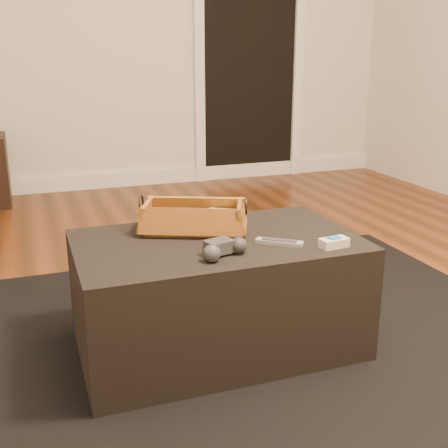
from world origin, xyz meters
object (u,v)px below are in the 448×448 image
object	(u,v)px
game_controller	(223,248)
cream_gadget	(334,243)
silver_remote	(279,242)
tv_remote	(188,226)
ottoman	(217,293)
wicker_basket	(194,219)

from	to	relation	value
game_controller	cream_gadget	world-z (taller)	game_controller
cream_gadget	silver_remote	bearing A→B (deg)	152.22
game_controller	cream_gadget	distance (m)	0.39
tv_remote	silver_remote	size ratio (longest dim) A/B	1.35
ottoman	wicker_basket	bearing A→B (deg)	113.92
ottoman	silver_remote	world-z (taller)	silver_remote
tv_remote	wicker_basket	xyz separation A→B (m)	(0.02, 0.01, 0.02)
ottoman	tv_remote	bearing A→B (deg)	124.39
wicker_basket	silver_remote	world-z (taller)	wicker_basket
silver_remote	cream_gadget	distance (m)	0.19
ottoman	silver_remote	distance (m)	0.31
ottoman	wicker_basket	xyz separation A→B (m)	(-0.05, 0.12, 0.26)
wicker_basket	cream_gadget	size ratio (longest dim) A/B	4.15
ottoman	cream_gadget	size ratio (longest dim) A/B	9.57
silver_remote	cream_gadget	size ratio (longest dim) A/B	1.46
game_controller	ottoman	bearing A→B (deg)	77.40
wicker_basket	game_controller	world-z (taller)	wicker_basket
game_controller	silver_remote	xyz separation A→B (m)	(0.22, 0.04, -0.02)
tv_remote	wicker_basket	world-z (taller)	wicker_basket
ottoman	silver_remote	bearing A→B (deg)	-35.14
silver_remote	cream_gadget	world-z (taller)	cream_gadget
tv_remote	silver_remote	world-z (taller)	tv_remote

